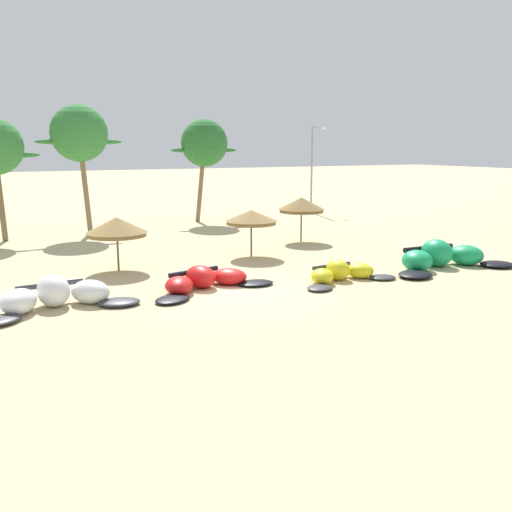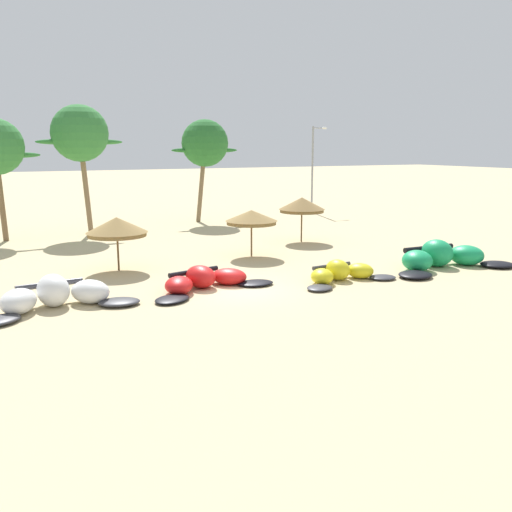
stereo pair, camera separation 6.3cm
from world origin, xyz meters
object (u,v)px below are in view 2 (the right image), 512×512
kite_left (205,280)px  kite_left_of_center (341,273)px  kite_center (442,257)px  beach_umbrella_middle (251,217)px  beach_umbrella_near_palms (302,205)px  palm_center_left (205,144)px  kite_far_left (55,296)px  lamppost_west_center (314,164)px  beach_umbrella_near_van (117,227)px  palm_left_of_gap (80,134)px

kite_left → kite_left_of_center: (6.28, -1.51, -0.01)m
kite_center → beach_umbrella_middle: bearing=136.3°
beach_umbrella_near_palms → palm_center_left: palm_center_left is taller
kite_far_left → lamppost_west_center: (26.21, 22.81, 4.05)m
palm_center_left → kite_left_of_center: bearing=-95.3°
beach_umbrella_near_van → beach_umbrella_near_palms: (12.84, 3.33, 0.20)m
kite_center → lamppost_west_center: size_ratio=0.96×
kite_center → lamppost_west_center: (7.26, 24.06, 4.00)m
beach_umbrella_near_palms → lamppost_west_center: lamppost_west_center is taller
kite_left_of_center → palm_center_left: palm_center_left is taller
kite_center → beach_umbrella_middle: size_ratio=2.60×
kite_left → lamppost_west_center: (19.91, 22.59, 4.16)m
kite_left → lamppost_west_center: bearing=48.6°
kite_far_left → palm_center_left: 26.56m
lamppost_west_center → kite_left_of_center: bearing=-119.5°
palm_left_of_gap → lamppost_west_center: 22.39m
kite_far_left → kite_left: 6.31m
beach_umbrella_near_palms → kite_far_left: bearing=-151.7°
kite_left → beach_umbrella_near_palms: bearing=40.3°
kite_left_of_center → palm_left_of_gap: 22.76m
kite_left → beach_umbrella_near_palms: size_ratio=2.04×
kite_left_of_center → kite_center: (6.37, 0.05, 0.18)m
lamppost_west_center → palm_center_left: bearing=-172.7°
kite_center → beach_umbrella_near_van: 16.78m
lamppost_west_center → beach_umbrella_middle: bearing=-131.3°
kite_left → kite_center: kite_center is taller
kite_left_of_center → palm_center_left: bearing=84.7°
kite_center → lamppost_west_center: 25.44m
kite_center → beach_umbrella_near_van: bearing=155.8°
kite_left_of_center → kite_center: kite_center is taller
kite_far_left → beach_umbrella_near_palms: beach_umbrella_near_palms is taller
kite_left_of_center → beach_umbrella_near_palms: (3.97, 10.22, 2.08)m
palm_left_of_gap → lamppost_west_center: (21.89, 3.98, -2.52)m
kite_far_left → palm_center_left: bearing=55.5°
kite_center → beach_umbrella_middle: beach_umbrella_middle is taller
kite_left → lamppost_west_center: size_ratio=0.76×
palm_left_of_gap → palm_center_left: bearing=13.6°
kite_left_of_center → palm_center_left: 23.52m
kite_left → kite_left_of_center: kite_left is taller
beach_umbrella_middle → kite_left_of_center: bearing=-80.9°
kite_left_of_center → beach_umbrella_near_palms: 11.16m
kite_left → beach_umbrella_near_van: bearing=115.7°
beach_umbrella_middle → kite_far_left: bearing=-152.5°
kite_far_left → beach_umbrella_middle: bearing=27.5°
kite_center → beach_umbrella_near_palms: 10.62m
palm_left_of_gap → palm_center_left: size_ratio=1.08×
kite_left_of_center → lamppost_west_center: size_ratio=0.66×
beach_umbrella_middle → lamppost_west_center: 22.55m
beach_umbrella_near_palms → palm_left_of_gap: 16.40m
kite_left → beach_umbrella_middle: 7.91m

